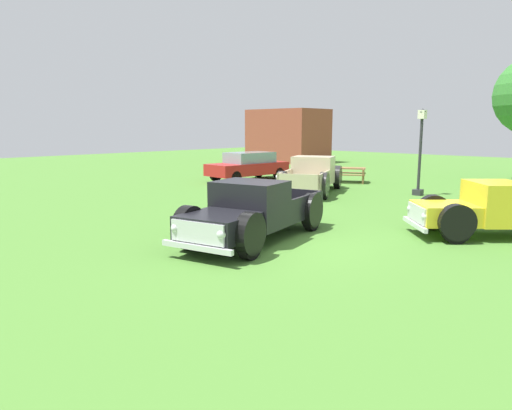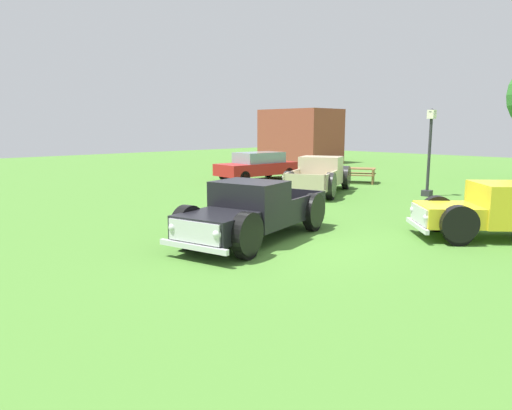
{
  "view_description": "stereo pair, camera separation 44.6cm",
  "coord_description": "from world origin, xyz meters",
  "views": [
    {
      "loc": [
        7.31,
        -8.7,
        2.9
      ],
      "look_at": [
        -0.87,
        -0.07,
        0.9
      ],
      "focal_mm": 32.75,
      "sensor_mm": 36.0,
      "label": 1
    },
    {
      "loc": [
        7.63,
        -8.39,
        2.9
      ],
      "look_at": [
        -0.87,
        -0.07,
        0.9
      ],
      "focal_mm": 32.75,
      "sensor_mm": 36.0,
      "label": 2
    }
  ],
  "objects": [
    {
      "name": "pickup_truck_behind_right",
      "position": [
        -5.18,
        8.24,
        0.76
      ],
      "size": [
        3.86,
        5.52,
        1.6
      ],
      "color": "#C6B793",
      "rests_on": "ground_plane"
    },
    {
      "name": "picnic_table",
      "position": [
        -6.03,
        12.44,
        0.49
      ],
      "size": [
        2.29,
        2.17,
        0.78
      ],
      "color": "olive",
      "rests_on": "ground_plane"
    },
    {
      "name": "lamp_post_near",
      "position": [
        -1.27,
        10.46,
        1.92
      ],
      "size": [
        0.36,
        0.36,
        3.65
      ],
      "color": "#2D2D33",
      "rests_on": "ground_plane"
    },
    {
      "name": "sedan_distant_a",
      "position": [
        -10.53,
        9.51,
        0.8
      ],
      "size": [
        2.23,
        4.71,
        1.53
      ],
      "color": "#B21E1E",
      "rests_on": "ground_plane"
    },
    {
      "name": "brick_pavilion",
      "position": [
        -17.65,
        21.5,
        2.15
      ],
      "size": [
        6.03,
        4.04,
        4.3
      ],
      "color": "brown",
      "rests_on": "ground_plane"
    },
    {
      "name": "pickup_truck_behind_left",
      "position": [
        3.5,
        4.47,
        0.7
      ],
      "size": [
        4.64,
        4.49,
        1.46
      ],
      "color": "yellow",
      "rests_on": "ground_plane"
    },
    {
      "name": "pickup_truck_foreground",
      "position": [
        -0.78,
        -0.43,
        0.74
      ],
      "size": [
        2.95,
        5.34,
        1.55
      ],
      "color": "black",
      "rests_on": "ground_plane"
    },
    {
      "name": "ground_plane",
      "position": [
        0.0,
        0.0,
        0.0
      ],
      "size": [
        80.0,
        80.0,
        0.0
      ],
      "primitive_type": "plane",
      "color": "#477A2D"
    }
  ]
}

